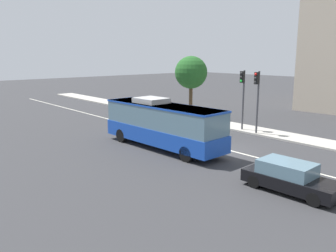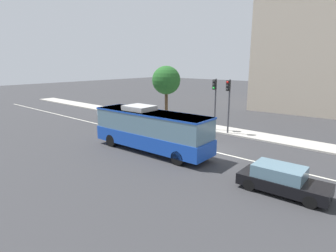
% 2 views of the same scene
% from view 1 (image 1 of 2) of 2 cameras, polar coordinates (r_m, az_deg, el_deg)
% --- Properties ---
extents(ground_plane, '(160.00, 160.00, 0.00)m').
position_cam_1_polar(ground_plane, '(24.48, 9.59, -3.87)').
color(ground_plane, '#333335').
extents(sidewalk_kerb, '(80.00, 2.61, 0.14)m').
position_cam_1_polar(sidewalk_kerb, '(29.67, 17.64, -1.39)').
color(sidewalk_kerb, '#B2ADA3').
rests_on(sidewalk_kerb, ground_plane).
extents(lane_centre_line, '(76.00, 0.16, 0.01)m').
position_cam_1_polar(lane_centre_line, '(24.48, 9.59, -3.85)').
color(lane_centre_line, silver).
rests_on(lane_centre_line, ground_plane).
extents(transit_bus, '(10.08, 2.85, 3.46)m').
position_cam_1_polar(transit_bus, '(24.21, -0.96, 0.52)').
color(transit_bus, '#1947B7').
rests_on(transit_bus, ground_plane).
extents(sedan_white, '(4.58, 2.01, 1.46)m').
position_cam_1_polar(sedan_white, '(38.05, -5.67, 2.89)').
color(sedan_white, white).
rests_on(sedan_white, ground_plane).
extents(sedan_black, '(4.56, 1.97, 1.46)m').
position_cam_1_polar(sedan_black, '(17.75, 19.35, -7.95)').
color(sedan_black, black).
rests_on(sedan_black, ground_plane).
extents(traffic_light_near_corner, '(0.33, 0.62, 5.20)m').
position_cam_1_polar(traffic_light_near_corner, '(28.86, 14.43, 5.48)').
color(traffic_light_near_corner, '#47474C').
rests_on(traffic_light_near_corner, ground_plane).
extents(traffic_light_mid_block, '(0.34, 0.62, 5.20)m').
position_cam_1_polar(traffic_light_mid_block, '(30.11, 12.18, 5.83)').
color(traffic_light_mid_block, '#47474C').
rests_on(traffic_light_mid_block, ground_plane).
extents(street_tree_kerbside_centre, '(3.24, 3.24, 6.37)m').
position_cam_1_polar(street_tree_kerbside_centre, '(34.98, 3.81, 8.73)').
color(street_tree_kerbside_centre, '#4C3823').
rests_on(street_tree_kerbside_centre, ground_plane).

